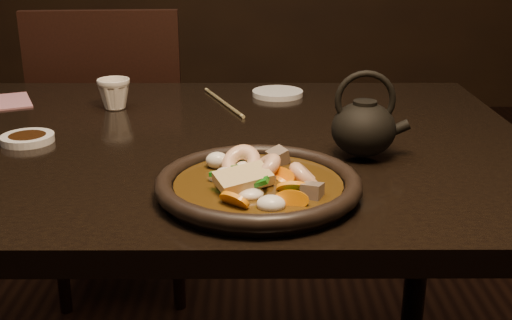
{
  "coord_description": "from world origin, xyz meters",
  "views": [
    {
      "loc": [
        0.28,
        -1.15,
        1.12
      ],
      "look_at": [
        0.29,
        -0.27,
        0.8
      ],
      "focal_mm": 45.0,
      "sensor_mm": 36.0,
      "label": 1
    }
  ],
  "objects_px": {
    "tea_cup": "(114,93)",
    "table": "(106,175)",
    "plate": "(258,185)",
    "chair": "(117,147)",
    "teapot": "(364,126)"
  },
  "relations": [
    {
      "from": "tea_cup",
      "to": "teapot",
      "type": "relative_size",
      "value": 0.48
    },
    {
      "from": "table",
      "to": "chair",
      "type": "relative_size",
      "value": 1.74
    },
    {
      "from": "chair",
      "to": "tea_cup",
      "type": "xyz_separation_m",
      "value": [
        0.11,
        -0.48,
        0.29
      ]
    },
    {
      "from": "plate",
      "to": "tea_cup",
      "type": "xyz_separation_m",
      "value": [
        -0.31,
        0.48,
        0.02
      ]
    },
    {
      "from": "tea_cup",
      "to": "table",
      "type": "bearing_deg",
      "value": -85.06
    },
    {
      "from": "teapot",
      "to": "table",
      "type": "bearing_deg",
      "value": 168.56
    },
    {
      "from": "table",
      "to": "tea_cup",
      "type": "bearing_deg",
      "value": 94.94
    },
    {
      "from": "chair",
      "to": "plate",
      "type": "xyz_separation_m",
      "value": [
        0.42,
        -0.97,
        0.27
      ]
    },
    {
      "from": "table",
      "to": "teapot",
      "type": "relative_size",
      "value": 10.88
    },
    {
      "from": "table",
      "to": "chair",
      "type": "xyz_separation_m",
      "value": [
        -0.13,
        0.69,
        -0.17
      ]
    },
    {
      "from": "table",
      "to": "tea_cup",
      "type": "height_order",
      "value": "tea_cup"
    },
    {
      "from": "plate",
      "to": "chair",
      "type": "bearing_deg",
      "value": 113.54
    },
    {
      "from": "tea_cup",
      "to": "plate",
      "type": "bearing_deg",
      "value": -57.49
    },
    {
      "from": "chair",
      "to": "plate",
      "type": "bearing_deg",
      "value": 110.06
    },
    {
      "from": "chair",
      "to": "teapot",
      "type": "distance_m",
      "value": 1.04
    }
  ]
}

